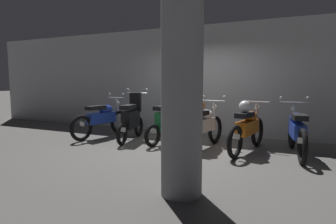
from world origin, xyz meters
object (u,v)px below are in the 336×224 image
at_px(motorbike_slot_0, 102,118).
at_px(support_pillar, 182,79).
at_px(motorbike_slot_3, 203,125).
at_px(motorbike_slot_4, 248,127).
at_px(motorbike_slot_1, 131,119).
at_px(motorbike_slot_2, 169,121).
at_px(motorbike_slot_5, 297,131).

height_order(motorbike_slot_0, support_pillar, support_pillar).
distance_m(motorbike_slot_0, motorbike_slot_3, 2.81).
relative_size(motorbike_slot_4, support_pillar, 0.64).
xyz_separation_m(motorbike_slot_1, motorbike_slot_3, (1.89, -0.09, 0.00)).
bearing_deg(motorbike_slot_4, motorbike_slot_0, 179.41).
xyz_separation_m(motorbike_slot_2, support_pillar, (1.46, -2.81, 0.97)).
height_order(motorbike_slot_3, support_pillar, support_pillar).
bearing_deg(motorbike_slot_5, motorbike_slot_0, -179.04).
bearing_deg(motorbike_slot_5, motorbike_slot_4, -172.85).
xyz_separation_m(motorbike_slot_0, motorbike_slot_2, (1.88, 0.11, 0.04)).
xyz_separation_m(motorbike_slot_1, motorbike_slot_2, (0.95, 0.15, 0.00)).
xyz_separation_m(motorbike_slot_4, support_pillar, (-0.41, -2.66, 0.97)).
relative_size(motorbike_slot_0, support_pillar, 0.64).
xyz_separation_m(motorbike_slot_0, motorbike_slot_5, (4.68, 0.08, 0.00)).
distance_m(motorbike_slot_1, motorbike_slot_5, 3.76).
height_order(motorbike_slot_0, motorbike_slot_5, same).
bearing_deg(motorbike_slot_2, motorbike_slot_1, -171.17).
distance_m(motorbike_slot_1, motorbike_slot_3, 1.89).
height_order(motorbike_slot_1, motorbike_slot_3, motorbike_slot_1).
bearing_deg(motorbike_slot_2, support_pillar, -62.50).
height_order(motorbike_slot_5, support_pillar, support_pillar).
bearing_deg(motorbike_slot_1, motorbike_slot_3, -2.61).
bearing_deg(support_pillar, motorbike_slot_2, 117.50).
height_order(motorbike_slot_0, motorbike_slot_3, same).
height_order(motorbike_slot_1, motorbike_slot_4, motorbike_slot_1).
xyz_separation_m(motorbike_slot_1, motorbike_slot_4, (2.82, 0.00, -0.00)).
relative_size(motorbike_slot_0, motorbike_slot_4, 1.00).
relative_size(motorbike_slot_2, motorbike_slot_4, 0.86).
relative_size(motorbike_slot_3, support_pillar, 0.65).
xyz_separation_m(motorbike_slot_1, support_pillar, (2.42, -2.66, 0.97)).
distance_m(motorbike_slot_2, motorbike_slot_5, 2.80).
distance_m(motorbike_slot_2, motorbike_slot_4, 1.88).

